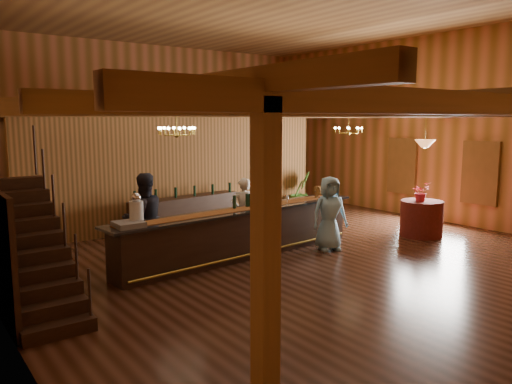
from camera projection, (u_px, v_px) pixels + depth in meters
floor at (275, 248)px, 11.75m from camera, size 14.00×14.00×0.00m
ceiling at (277, 5)px, 10.96m from camera, size 14.00×14.00×0.00m
wall_back at (147, 127)px, 16.94m from camera, size 12.00×0.10×5.50m
wall_right at (433, 128)px, 14.88m from camera, size 0.10×14.00×5.50m
beam_grid at (263, 109)px, 11.69m from camera, size 11.90×13.90×0.39m
support_posts at (290, 183)px, 11.12m from camera, size 9.20×10.20×3.20m
partition_wall at (184, 172)px, 14.03m from camera, size 9.00×0.18×3.10m
window_right_front at (480, 173)px, 13.74m from camera, size 0.12×1.05×1.75m
window_right_back at (402, 166)px, 15.82m from camera, size 0.12×1.05×1.75m
staircase at (33, 248)px, 7.82m from camera, size 1.00×2.80×2.00m
backroom_boxes at (161, 198)px, 15.89m from camera, size 4.10×0.60×1.10m
tasting_bar at (243, 232)px, 10.98m from camera, size 6.44×1.35×1.08m
beverage_dispenser at (136, 209)px, 9.26m from camera, size 0.26×0.26×0.60m
glass_rack_tray at (129, 224)px, 9.08m from camera, size 0.50×0.50×0.10m
raffle_drum at (321, 191)px, 12.47m from camera, size 0.34×0.24×0.30m
bar_bottle_0 at (234, 202)px, 10.89m from camera, size 0.07×0.07×0.30m
bar_bottle_1 at (247, 200)px, 11.13m from camera, size 0.07×0.07×0.30m
bar_bottle_2 at (249, 200)px, 11.17m from camera, size 0.07×0.07×0.30m
backbar_shelf at (186, 213)px, 13.63m from camera, size 3.34×0.96×0.93m
round_table at (421, 218)px, 12.94m from camera, size 1.07×1.07×0.93m
chandelier_left at (177, 131)px, 10.79m from camera, size 0.80×0.80×0.59m
chandelier_right at (348, 130)px, 14.54m from camera, size 0.80×0.80×0.65m
pendant_lamp at (425, 144)px, 12.66m from camera, size 0.52×0.52×0.90m
bartender at (243, 211)px, 11.99m from camera, size 0.68×0.55×1.63m
staff_second at (144, 218)px, 10.42m from camera, size 0.97×0.78×1.91m
guest at (329, 213)px, 11.50m from camera, size 0.98×0.80×1.72m
floor_plant at (301, 192)px, 16.13m from camera, size 0.85×0.73×1.36m
table_flowers at (421, 192)px, 12.74m from camera, size 0.49×0.44×0.50m
table_vase at (419, 195)px, 12.98m from camera, size 0.15×0.15×0.27m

